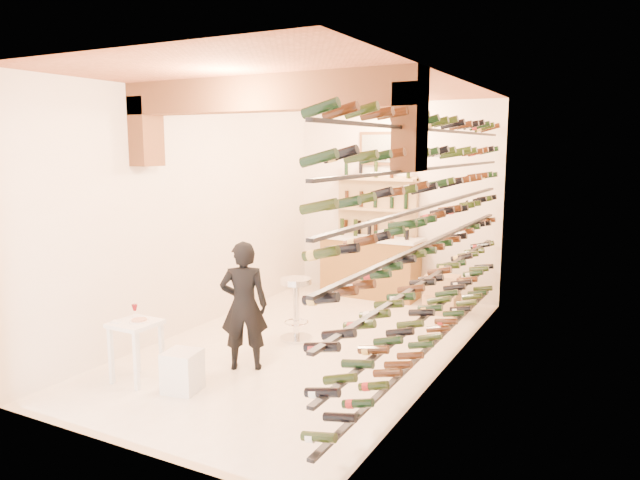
{
  "coord_description": "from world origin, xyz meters",
  "views": [
    {
      "loc": [
        3.5,
        -6.3,
        2.47
      ],
      "look_at": [
        0.0,
        0.3,
        1.3
      ],
      "focal_mm": 33.29,
      "sensor_mm": 36.0,
      "label": 1
    }
  ],
  "objects_px": {
    "wine_rack": "(429,232)",
    "white_stool": "(182,371)",
    "back_counter": "(370,265)",
    "crate_lower": "(442,303)",
    "tasting_table": "(136,332)",
    "chrome_barstool": "(296,304)",
    "person": "(244,306)"
  },
  "relations": [
    {
      "from": "white_stool",
      "to": "crate_lower",
      "type": "distance_m",
      "value": 4.34
    },
    {
      "from": "crate_lower",
      "to": "chrome_barstool",
      "type": "bearing_deg",
      "value": -122.1
    },
    {
      "from": "tasting_table",
      "to": "person",
      "type": "bearing_deg",
      "value": 47.49
    },
    {
      "from": "white_stool",
      "to": "crate_lower",
      "type": "height_order",
      "value": "white_stool"
    },
    {
      "from": "back_counter",
      "to": "white_stool",
      "type": "distance_m",
      "value": 4.53
    },
    {
      "from": "wine_rack",
      "to": "back_counter",
      "type": "bearing_deg",
      "value": 124.66
    },
    {
      "from": "person",
      "to": "chrome_barstool",
      "type": "bearing_deg",
      "value": -119.99
    },
    {
      "from": "tasting_table",
      "to": "back_counter",
      "type": "bearing_deg",
      "value": 81.66
    },
    {
      "from": "wine_rack",
      "to": "back_counter",
      "type": "height_order",
      "value": "wine_rack"
    },
    {
      "from": "tasting_table",
      "to": "white_stool",
      "type": "distance_m",
      "value": 0.69
    },
    {
      "from": "tasting_table",
      "to": "crate_lower",
      "type": "bearing_deg",
      "value": 63.68
    },
    {
      "from": "wine_rack",
      "to": "white_stool",
      "type": "xyz_separation_m",
      "value": [
        -1.97,
        -1.87,
        -1.34
      ]
    },
    {
      "from": "wine_rack",
      "to": "crate_lower",
      "type": "xyz_separation_m",
      "value": [
        -0.47,
        2.2,
        -1.4
      ]
    },
    {
      "from": "person",
      "to": "crate_lower",
      "type": "height_order",
      "value": "person"
    },
    {
      "from": "tasting_table",
      "to": "white_stool",
      "type": "bearing_deg",
      "value": 2.79
    },
    {
      "from": "person",
      "to": "chrome_barstool",
      "type": "xyz_separation_m",
      "value": [
        0.0,
        1.15,
        -0.26
      ]
    },
    {
      "from": "crate_lower",
      "to": "tasting_table",
      "type": "bearing_deg",
      "value": -117.35
    },
    {
      "from": "chrome_barstool",
      "to": "crate_lower",
      "type": "bearing_deg",
      "value": 57.9
    },
    {
      "from": "crate_lower",
      "to": "person",
      "type": "bearing_deg",
      "value": -112.04
    },
    {
      "from": "wine_rack",
      "to": "crate_lower",
      "type": "bearing_deg",
      "value": 101.98
    },
    {
      "from": "wine_rack",
      "to": "chrome_barstool",
      "type": "xyz_separation_m",
      "value": [
        -1.78,
        0.11,
        -1.08
      ]
    },
    {
      "from": "tasting_table",
      "to": "crate_lower",
      "type": "distance_m",
      "value": 4.62
    },
    {
      "from": "tasting_table",
      "to": "chrome_barstool",
      "type": "distance_m",
      "value": 2.15
    },
    {
      "from": "wine_rack",
      "to": "person",
      "type": "distance_m",
      "value": 2.22
    },
    {
      "from": "crate_lower",
      "to": "wine_rack",
      "type": "bearing_deg",
      "value": -78.02
    },
    {
      "from": "white_stool",
      "to": "chrome_barstool",
      "type": "distance_m",
      "value": 2.0
    },
    {
      "from": "wine_rack",
      "to": "crate_lower",
      "type": "distance_m",
      "value": 2.65
    },
    {
      "from": "wine_rack",
      "to": "person",
      "type": "bearing_deg",
      "value": -149.64
    },
    {
      "from": "white_stool",
      "to": "chrome_barstool",
      "type": "xyz_separation_m",
      "value": [
        0.19,
        1.97,
        0.26
      ]
    },
    {
      "from": "wine_rack",
      "to": "chrome_barstool",
      "type": "bearing_deg",
      "value": 176.52
    },
    {
      "from": "chrome_barstool",
      "to": "white_stool",
      "type": "bearing_deg",
      "value": -95.63
    },
    {
      "from": "back_counter",
      "to": "crate_lower",
      "type": "relative_size",
      "value": 3.46
    }
  ]
}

